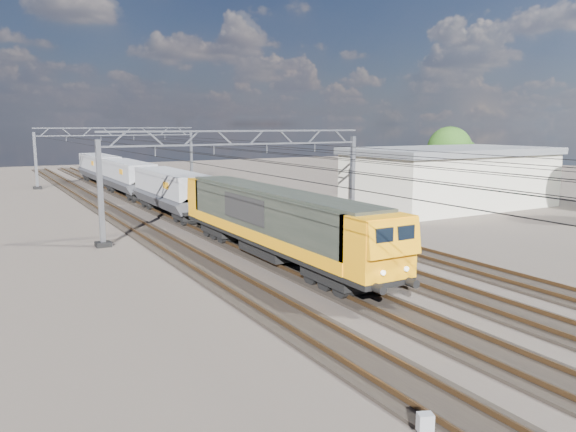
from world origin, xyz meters
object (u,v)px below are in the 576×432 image
industrial_shed (450,177)px  catenary_gantry_far (118,154)px  trackside_cabinet (425,425)px  tree_far (453,151)px  hopper_wagon_mid (128,176)px  locomotive (273,219)px  hopper_wagon_lead (171,189)px  hopper_wagon_third (100,167)px  catenary_gantry_mid (241,177)px

industrial_shed → catenary_gantry_far: bearing=122.9°
trackside_cabinet → tree_far: (38.21, 36.36, 3.85)m
hopper_wagon_mid → catenary_gantry_far: bearing=80.9°
locomotive → hopper_wagon_lead: locomotive is taller
industrial_shed → tree_far: bearing=43.1°
hopper_wagon_lead → tree_far: 32.41m
hopper_wagon_third → tree_far: (32.32, -27.93, 2.40)m
catenary_gantry_far → hopper_wagon_lead: 26.80m
tree_far → hopper_wagon_third: bearing=139.2°
hopper_wagon_third → tree_far: size_ratio=1.79×
catenary_gantry_far → hopper_wagon_lead: size_ratio=1.53×
hopper_wagon_third → hopper_wagon_mid: bearing=-90.0°
locomotive → industrial_shed: size_ratio=1.13×
catenary_gantry_far → hopper_wagon_mid: 12.75m
hopper_wagon_lead → catenary_gantry_mid: bearing=-77.9°
catenary_gantry_far → hopper_wagon_mid: (-2.00, -12.48, -1.67)m
catenary_gantry_mid → hopper_wagon_mid: catenary_gantry_mid is taller
locomotive → tree_far: tree_far is taller
trackside_cabinet → hopper_wagon_mid: bearing=105.4°
hopper_wagon_lead → trackside_cabinet: (-5.89, -35.89, -1.45)m
hopper_wagon_mid → hopper_wagon_lead: bearing=-90.0°
hopper_wagon_third → trackside_cabinet: size_ratio=12.40×
catenary_gantry_mid → trackside_cabinet: size_ratio=18.98×
hopper_wagon_third → catenary_gantry_far: bearing=-40.7°
catenary_gantry_far → hopper_wagon_mid: catenary_gantry_far is taller
hopper_wagon_mid → industrial_shed: size_ratio=0.70×
hopper_wagon_lead → trackside_cabinet: hopper_wagon_lead is taller
locomotive → tree_far: (32.32, 18.16, 2.30)m
locomotive → hopper_wagon_mid: locomotive is taller
industrial_shed → hopper_wagon_third: bearing=123.9°
locomotive → industrial_shed: 26.15m
hopper_wagon_mid → industrial_shed: bearing=-41.9°
catenary_gantry_far → hopper_wagon_third: bearing=139.3°
locomotive → tree_far: 37.14m
catenary_gantry_mid → industrial_shed: 22.12m
catenary_gantry_far → industrial_shed: (22.00, -34.00, -1.18)m
locomotive → hopper_wagon_lead: (-0.00, 17.70, -0.09)m
hopper_wagon_lead → industrial_shed: bearing=-17.0°
hopper_wagon_mid → tree_far: bearing=-23.0°
catenary_gantry_far → locomotive: (-2.00, -44.37, -1.58)m
hopper_wagon_lead → hopper_wagon_mid: (0.00, 14.20, 0.00)m
trackside_cabinet → hopper_wagon_third: bearing=106.9°
catenary_gantry_mid → tree_far: (30.32, 9.79, 0.72)m
locomotive → industrial_shed: industrial_shed is taller
catenary_gantry_mid → tree_far: tree_far is taller
hopper_wagon_lead → hopper_wagon_mid: bearing=90.0°
industrial_shed → catenary_gantry_mid: bearing=-174.8°
locomotive → industrial_shed: bearing=23.4°
catenary_gantry_mid → hopper_wagon_mid: (-2.00, 23.52, -1.67)m
catenary_gantry_far → industrial_shed: catenary_gantry_far is taller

